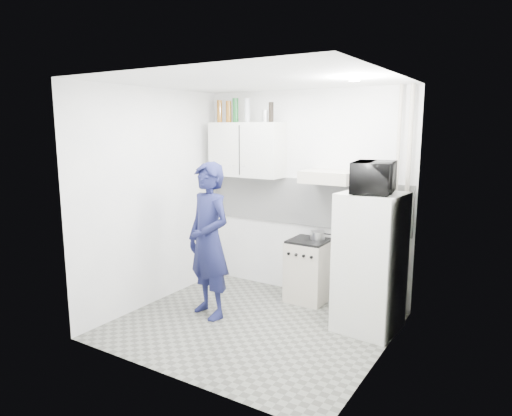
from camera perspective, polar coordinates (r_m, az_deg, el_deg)
The scene contains 23 objects.
floor at distance 5.16m, azimuth -0.56°, elevation -14.45°, with size 2.80×2.80×0.00m, color #64655C.
ceiling at distance 4.71m, azimuth -0.62°, elevation 15.66°, with size 2.80×2.80×0.00m, color white.
wall_back at distance 5.85m, azimuth 6.00°, elevation 1.75°, with size 2.80×2.80×0.00m, color white.
wall_left at distance 5.63m, azimuth -12.70°, elevation 1.24°, with size 2.60×2.60×0.00m, color white.
wall_right at distance 4.20m, azimuth 15.77°, elevation -1.87°, with size 2.60×2.60×0.00m, color white.
person at distance 5.17m, azimuth -5.93°, elevation -4.06°, with size 0.64×0.42×1.77m, color #161942.
stove at distance 5.75m, azimuth 6.55°, elevation -7.86°, with size 0.47×0.47×0.75m, color #BFB5A2.
fridge at distance 4.97m, azimuth 14.06°, elevation -6.61°, with size 0.61×0.61×1.48m, color silver.
stove_top at distance 5.64m, azimuth 6.63°, elevation -4.08°, with size 0.45×0.45×0.03m, color black.
saucepan at distance 5.66m, azimuth 7.72°, elevation -3.39°, with size 0.18×0.18×0.10m, color silver.
microwave at distance 4.80m, azimuth 14.52°, elevation 3.74°, with size 0.39×0.58×0.32m, color black.
bottle_a at distance 6.25m, azimuth -4.58°, elevation 11.94°, with size 0.07×0.07×0.29m, color brown.
bottle_b at distance 6.16m, azimuth -3.44°, elevation 11.92°, with size 0.07×0.07×0.28m, color brown.
bottle_c at distance 6.10m, azimuth -2.58°, elevation 12.10°, with size 0.08×0.08×0.31m, color #144C1E.
bottle_d at distance 6.00m, azimuth -1.10°, elevation 12.09°, with size 0.07×0.07×0.30m, color #B2B7BC.
canister_b at distance 5.86m, azimuth 1.12°, elevation 11.41°, with size 0.08×0.08×0.15m, color silver.
bottle_e at distance 5.81m, azimuth 1.90°, elevation 11.88°, with size 0.06×0.06×0.25m, color black.
upper_cabinet at distance 6.01m, azimuth -1.14°, elevation 7.30°, with size 1.00×0.35×0.70m, color silver.
range_hood at distance 5.40m, azimuth 9.19°, elevation 3.88°, with size 0.60×0.50×0.14m, color #BFB5A2.
backsplash at distance 5.85m, azimuth 5.92°, elevation 0.77°, with size 2.74×0.03×0.60m, color white.
pipe_a at distance 5.34m, azimuth 18.26°, elevation 0.50°, with size 0.05×0.05×2.60m, color #BFB5A2.
pipe_b at distance 5.37m, azimuth 17.02°, elevation 0.62°, with size 0.04×0.04×2.60m, color #BFB5A2.
ceiling_spot_fixture at distance 4.45m, azimuth 12.20°, elevation 15.39°, with size 0.10×0.10×0.02m, color white.
Camera 1 is at (2.52, -3.96, 2.14)m, focal length 32.00 mm.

